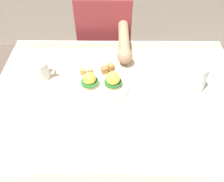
% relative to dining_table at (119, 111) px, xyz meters
% --- Properties ---
extents(ground_plane, '(6.00, 6.00, 0.00)m').
position_rel_dining_table_xyz_m(ground_plane, '(0.00, 0.00, -0.63)').
color(ground_plane, brown).
extents(dining_table, '(1.20, 0.90, 0.74)m').
position_rel_dining_table_xyz_m(dining_table, '(0.00, 0.00, 0.00)').
color(dining_table, beige).
rests_on(dining_table, ground_plane).
extents(eggs_benedict_plate, '(0.27, 0.27, 0.09)m').
position_rel_dining_table_xyz_m(eggs_benedict_plate, '(-0.08, 0.07, 0.13)').
color(eggs_benedict_plate, white).
rests_on(eggs_benedict_plate, dining_table).
extents(coffee_mug, '(0.11, 0.08, 0.09)m').
position_rel_dining_table_xyz_m(coffee_mug, '(-0.38, 0.13, 0.16)').
color(coffee_mug, white).
rests_on(coffee_mug, dining_table).
extents(fork, '(0.15, 0.07, 0.00)m').
position_rel_dining_table_xyz_m(fork, '(0.18, -0.30, 0.11)').
color(fork, silver).
rests_on(fork, dining_table).
extents(water_glass_far, '(0.07, 0.07, 0.14)m').
position_rel_dining_table_xyz_m(water_glass_far, '(0.36, 0.06, 0.16)').
color(water_glass_far, silver).
rests_on(water_glass_far, dining_table).
extents(diner_person, '(0.34, 0.54, 1.14)m').
position_rel_dining_table_xyz_m(diner_person, '(-0.09, 0.60, 0.02)').
color(diner_person, '#33333D').
rests_on(diner_person, ground_plane).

